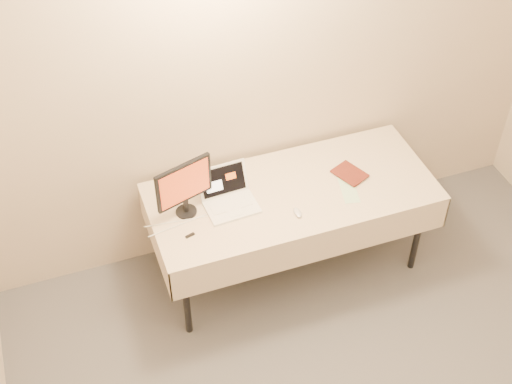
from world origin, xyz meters
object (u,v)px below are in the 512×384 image
object	(u,v)px
laptop	(228,196)
book	(343,168)
monitor	(184,185)
table	(292,198)

from	to	relation	value
laptop	book	size ratio (longest dim) A/B	1.59
laptop	monitor	distance (m)	0.33
monitor	book	size ratio (longest dim) A/B	1.84
table	book	bearing A→B (deg)	-2.70
monitor	book	xyz separation A→B (m)	(1.04, -0.06, -0.12)
laptop	monitor	size ratio (longest dim) A/B	0.86
table	laptop	world-z (taller)	laptop
laptop	monitor	world-z (taller)	monitor
table	monitor	bearing A→B (deg)	176.46
monitor	laptop	bearing A→B (deg)	-17.63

